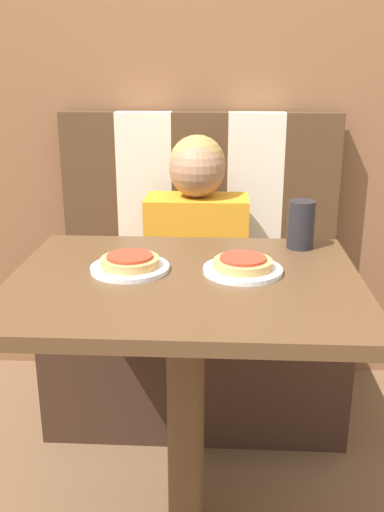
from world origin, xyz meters
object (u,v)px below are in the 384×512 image
pizza_right (243,263)px  plate_right (243,270)px  pizza_left (130,261)px  drinking_cup (301,224)px  plate_left (130,268)px  person (197,223)px

pizza_right → plate_right: bearing=0.0°
pizza_left → drinking_cup: (0.45, 0.21, 0.04)m
plate_right → pizza_right: bearing=0.0°
plate_right → drinking_cup: size_ratio=1.47×
drinking_cup → plate_left: bearing=-154.7°
person → drinking_cup: 0.51m
person → plate_right: size_ratio=3.08×
person → plate_right: (0.14, -0.60, 0.04)m
person → pizza_right: (0.14, -0.60, 0.06)m
plate_right → pizza_left: pizza_left is taller
person → plate_right: person is taller
pizza_left → pizza_right: same height
pizza_left → pizza_right: 0.28m
plate_left → plate_right: bearing=0.0°
person → plate_left: person is taller
plate_right → pizza_left: 0.29m
plate_left → drinking_cup: 0.51m
person → pizza_left: person is taller
drinking_cup → pizza_left: bearing=-154.7°
plate_right → drinking_cup: 0.28m
plate_right → pizza_left: bearing=180.0°
plate_left → plate_right: same height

